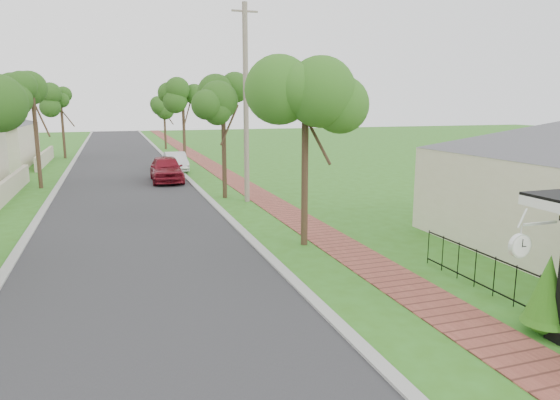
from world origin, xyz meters
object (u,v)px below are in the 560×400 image
parked_car_white (176,162)px  utility_pole (246,104)px  parked_car_red (166,169)px  near_tree (305,98)px  station_clock (521,244)px

parked_car_white → utility_pole: size_ratio=0.43×
utility_pole → parked_car_red: bearing=112.1°
parked_car_white → utility_pole: (1.90, -11.86, 3.93)m
parked_car_red → near_tree: 15.87m
near_tree → parked_car_red: bearing=100.8°
near_tree → station_clock: bearing=-79.0°
utility_pole → parked_car_white: bearing=99.1°
parked_car_red → station_clock: (4.37, -22.69, 1.19)m
near_tree → utility_pole: (0.10, 7.74, -0.18)m
parked_car_red → station_clock: 23.14m
parked_car_red → station_clock: bearing=-77.5°
parked_car_white → near_tree: (1.80, -19.60, 4.11)m
near_tree → utility_pole: 7.74m
utility_pole → near_tree: bearing=-90.7°
parked_car_red → utility_pole: 8.80m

